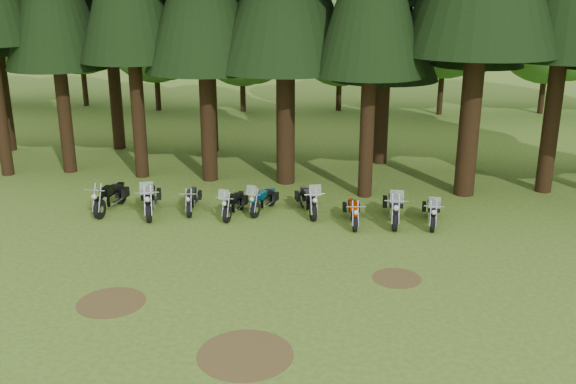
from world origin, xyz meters
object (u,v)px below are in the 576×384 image
at_px(motorcycle_2, 192,200).
at_px(motorcycle_4, 263,201).
at_px(motorcycle_6, 353,213).
at_px(motorcycle_1, 150,200).
at_px(motorcycle_3, 234,205).
at_px(motorcycle_8, 432,213).
at_px(motorcycle_0, 110,198).
at_px(motorcycle_7, 394,208).
at_px(motorcycle_5, 308,201).

distance_m(motorcycle_2, motorcycle_4, 2.65).
bearing_deg(motorcycle_6, motorcycle_1, 171.57).
bearing_deg(motorcycle_2, motorcycle_3, -19.88).
bearing_deg(motorcycle_2, motorcycle_8, -10.45).
relative_size(motorcycle_1, motorcycle_6, 1.24).
distance_m(motorcycle_4, motorcycle_6, 3.43).
relative_size(motorcycle_0, motorcycle_6, 1.20).
bearing_deg(motorcycle_4, motorcycle_3, -133.54).
xyz_separation_m(motorcycle_1, motorcycle_7, (8.78, 0.32, -0.01)).
height_order(motorcycle_0, motorcycle_2, motorcycle_0).
relative_size(motorcycle_5, motorcycle_6, 1.11).
bearing_deg(motorcycle_4, motorcycle_7, 9.52).
bearing_deg(motorcycle_2, motorcycle_1, -166.88).
distance_m(motorcycle_2, motorcycle_8, 8.69).
bearing_deg(motorcycle_8, motorcycle_5, 174.68).
xyz_separation_m(motorcycle_5, motorcycle_8, (4.39, -0.55, -0.04)).
relative_size(motorcycle_0, motorcycle_1, 0.97).
xyz_separation_m(motorcycle_4, motorcycle_6, (3.32, -0.87, -0.01)).
bearing_deg(motorcycle_3, motorcycle_7, 8.86).
xyz_separation_m(motorcycle_1, motorcycle_5, (5.70, 0.82, -0.05)).
bearing_deg(motorcycle_5, motorcycle_0, 166.31).
xyz_separation_m(motorcycle_5, motorcycle_7, (3.08, -0.50, 0.04)).
relative_size(motorcycle_6, motorcycle_8, 0.96).
distance_m(motorcycle_4, motorcycle_5, 1.66).
height_order(motorcycle_3, motorcycle_6, motorcycle_3).
bearing_deg(motorcycle_4, motorcycle_2, -159.04).
relative_size(motorcycle_1, motorcycle_5, 1.12).
distance_m(motorcycle_1, motorcycle_8, 10.09).
height_order(motorcycle_2, motorcycle_5, motorcycle_5).
bearing_deg(motorcycle_2, motorcycle_4, -3.03).
bearing_deg(motorcycle_3, motorcycle_6, 4.13).
relative_size(motorcycle_2, motorcycle_6, 0.99).
xyz_separation_m(motorcycle_1, motorcycle_2, (1.40, 0.56, -0.11)).
xyz_separation_m(motorcycle_6, motorcycle_7, (1.42, 0.38, 0.10)).
bearing_deg(motorcycle_2, motorcycle_7, -10.37).
height_order(motorcycle_3, motorcycle_7, motorcycle_7).
relative_size(motorcycle_4, motorcycle_5, 0.91).
relative_size(motorcycle_0, motorcycle_7, 0.98).
bearing_deg(motorcycle_7, motorcycle_5, 169.12).
xyz_separation_m(motorcycle_5, motorcycle_6, (1.66, -0.88, -0.06)).
relative_size(motorcycle_3, motorcycle_5, 0.92).
bearing_deg(motorcycle_7, motorcycle_0, 179.31).
bearing_deg(motorcycle_7, motorcycle_2, 176.54).
relative_size(motorcycle_2, motorcycle_4, 0.98).
distance_m(motorcycle_2, motorcycle_3, 1.70).
bearing_deg(motorcycle_6, motorcycle_3, 168.28).
xyz_separation_m(motorcycle_2, motorcycle_4, (2.64, 0.25, 0.02)).
bearing_deg(motorcycle_6, motorcycle_0, 170.68).
height_order(motorcycle_5, motorcycle_8, motorcycle_5).
distance_m(motorcycle_0, motorcycle_4, 5.66).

